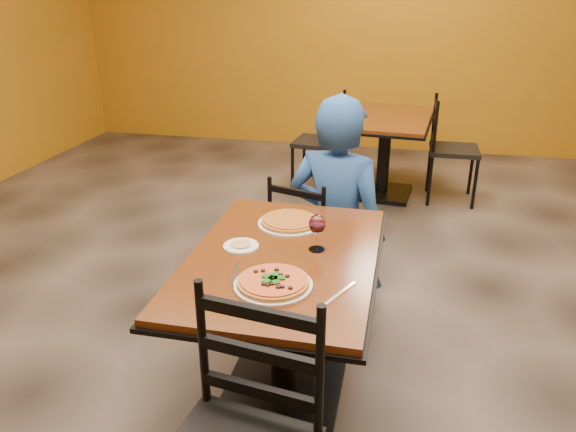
% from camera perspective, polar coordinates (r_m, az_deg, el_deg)
% --- Properties ---
extents(floor, '(7.00, 8.00, 0.01)m').
position_cam_1_polar(floor, '(3.19, 1.58, -12.14)').
color(floor, black).
rests_on(floor, ground).
extents(wall_back, '(7.00, 0.01, 3.00)m').
position_cam_1_polar(wall_back, '(6.59, 8.74, 19.84)').
color(wall_back, '#B06D13').
rests_on(wall_back, ground).
extents(table_main, '(0.83, 1.23, 0.75)m').
position_cam_1_polar(table_main, '(2.47, -0.50, -8.10)').
color(table_main, '#64290F').
rests_on(table_main, floor).
extents(table_second, '(0.90, 1.24, 0.75)m').
position_cam_1_polar(table_second, '(5.09, 10.13, 8.08)').
color(table_second, '#64290F').
rests_on(table_second, floor).
extents(chair_main_far, '(0.47, 0.47, 0.84)m').
position_cam_1_polar(chair_main_far, '(3.30, 2.21, -2.40)').
color(chair_main_far, black).
rests_on(chair_main_far, floor).
extents(chair_second_left, '(0.47, 0.47, 0.94)m').
position_cam_1_polar(chair_second_left, '(5.17, 3.18, 7.69)').
color(chair_second_left, black).
rests_on(chair_second_left, floor).
extents(chair_second_right, '(0.43, 0.43, 0.94)m').
position_cam_1_polar(chair_second_right, '(5.13, 17.00, 6.58)').
color(chair_second_right, black).
rests_on(chair_second_right, floor).
extents(diner, '(0.71, 0.55, 1.28)m').
position_cam_1_polar(diner, '(3.31, 5.18, 1.76)').
color(diner, navy).
rests_on(diner, floor).
extents(plate_main, '(0.31, 0.31, 0.01)m').
position_cam_1_polar(plate_main, '(2.14, -1.57, -7.23)').
color(plate_main, white).
rests_on(plate_main, table_main).
extents(pizza_main, '(0.28, 0.28, 0.02)m').
position_cam_1_polar(pizza_main, '(2.13, -1.57, -6.86)').
color(pizza_main, maroon).
rests_on(pizza_main, plate_main).
extents(plate_far, '(0.31, 0.31, 0.01)m').
position_cam_1_polar(plate_far, '(2.67, 0.15, -0.79)').
color(plate_far, white).
rests_on(plate_far, table_main).
extents(pizza_far, '(0.28, 0.28, 0.02)m').
position_cam_1_polar(pizza_far, '(2.67, 0.15, -0.48)').
color(pizza_far, '#B36822').
rests_on(pizza_far, plate_far).
extents(side_plate, '(0.16, 0.16, 0.01)m').
position_cam_1_polar(side_plate, '(2.45, -4.94, -3.15)').
color(side_plate, white).
rests_on(side_plate, table_main).
extents(dip, '(0.09, 0.09, 0.01)m').
position_cam_1_polar(dip, '(2.45, -4.95, -2.97)').
color(dip, tan).
rests_on(dip, side_plate).
extents(wine_glass, '(0.08, 0.08, 0.18)m').
position_cam_1_polar(wine_glass, '(2.39, 3.06, -1.60)').
color(wine_glass, white).
rests_on(wine_glass, table_main).
extents(fork, '(0.05, 0.19, 0.00)m').
position_cam_1_polar(fork, '(2.24, -5.54, -6.02)').
color(fork, silver).
rests_on(fork, table_main).
extents(knife, '(0.10, 0.20, 0.00)m').
position_cam_1_polar(knife, '(2.10, 5.49, -8.04)').
color(knife, silver).
rests_on(knife, table_main).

